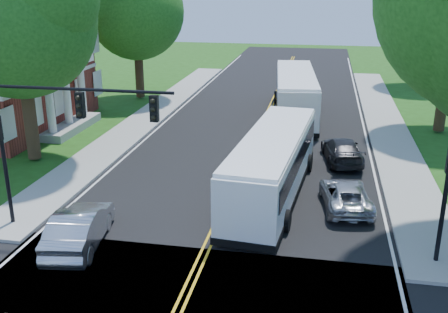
% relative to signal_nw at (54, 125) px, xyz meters
% --- Properties ---
extents(road, '(14.00, 96.00, 0.01)m').
position_rel_signal_nw_xyz_m(road, '(5.86, 11.57, -4.37)').
color(road, black).
rests_on(road, ground).
extents(center_line, '(0.36, 70.00, 0.01)m').
position_rel_signal_nw_xyz_m(center_line, '(5.86, 15.57, -4.36)').
color(center_line, gold).
rests_on(center_line, road).
extents(edge_line_w, '(0.12, 70.00, 0.01)m').
position_rel_signal_nw_xyz_m(edge_line_w, '(-0.94, 15.57, -4.36)').
color(edge_line_w, silver).
rests_on(edge_line_w, road).
extents(edge_line_e, '(0.12, 70.00, 0.01)m').
position_rel_signal_nw_xyz_m(edge_line_e, '(12.66, 15.57, -4.36)').
color(edge_line_e, silver).
rests_on(edge_line_e, road).
extents(sidewalk_nw, '(2.60, 40.00, 0.15)m').
position_rel_signal_nw_xyz_m(sidewalk_nw, '(-2.44, 18.57, -4.30)').
color(sidewalk_nw, gray).
rests_on(sidewalk_nw, ground).
extents(sidewalk_ne, '(2.60, 40.00, 0.15)m').
position_rel_signal_nw_xyz_m(sidewalk_ne, '(14.16, 18.57, -4.30)').
color(sidewalk_ne, gray).
rests_on(sidewalk_ne, ground).
extents(tree_west_near, '(8.00, 8.00, 11.40)m').
position_rel_signal_nw_xyz_m(tree_west_near, '(-5.64, 7.57, 3.15)').
color(tree_west_near, black).
rests_on(tree_west_near, ground).
extents(tree_west_far, '(7.60, 7.60, 10.67)m').
position_rel_signal_nw_xyz_m(tree_west_far, '(-5.14, 23.57, 2.62)').
color(tree_west_far, black).
rests_on(tree_west_far, ground).
extents(tree_east_far, '(7.20, 7.20, 10.34)m').
position_rel_signal_nw_xyz_m(tree_east_far, '(18.36, 33.57, 2.48)').
color(tree_east_far, black).
rests_on(tree_east_far, ground).
extents(signal_nw, '(7.15, 0.46, 5.66)m').
position_rel_signal_nw_xyz_m(signal_nw, '(0.00, 0.00, 0.00)').
color(signal_nw, black).
rests_on(signal_nw, ground).
extents(signal_ne, '(0.30, 0.46, 4.40)m').
position_rel_signal_nw_xyz_m(signal_ne, '(14.06, 0.01, -1.41)').
color(signal_ne, black).
rests_on(signal_ne, ground).
extents(bus_lead, '(3.47, 11.50, 2.93)m').
position_rel_signal_nw_xyz_m(bus_lead, '(7.74, 5.11, -2.82)').
color(bus_lead, white).
rests_on(bus_lead, road).
extents(bus_follow, '(3.81, 12.48, 3.18)m').
position_rel_signal_nw_xyz_m(bus_follow, '(7.85, 20.06, -2.69)').
color(bus_follow, white).
rests_on(bus_follow, road).
extents(hatchback, '(2.25, 4.72, 1.49)m').
position_rel_signal_nw_xyz_m(hatchback, '(1.16, -1.06, -3.62)').
color(hatchback, '#B1B3B8').
rests_on(hatchback, road).
extents(suv, '(2.47, 4.43, 1.17)m').
position_rel_signal_nw_xyz_m(suv, '(11.03, 4.34, -3.78)').
color(suv, '#AFB0B6').
rests_on(suv, road).
extents(dark_sedan, '(2.48, 4.74, 1.31)m').
position_rel_signal_nw_xyz_m(dark_sedan, '(11.01, 10.51, -3.71)').
color(dark_sedan, black).
rests_on(dark_sedan, road).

